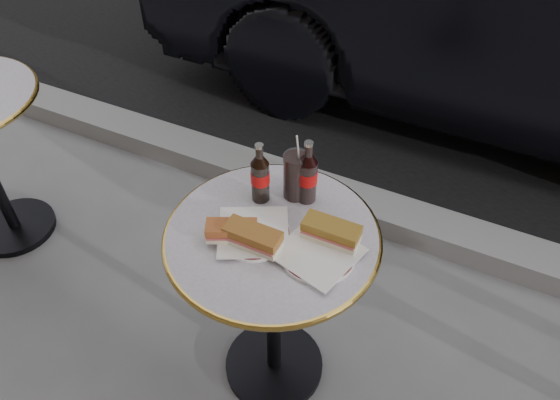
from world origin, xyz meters
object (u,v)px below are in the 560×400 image
at_px(bistro_table, 273,309).
at_px(cola_glass, 295,176).
at_px(plate_left, 254,234).
at_px(cola_bottle_left, 260,173).
at_px(plate_right, 318,254).
at_px(cola_bottle_right, 308,172).

bearing_deg(bistro_table, cola_glass, 93.22).
bearing_deg(plate_left, cola_glass, 80.22).
bearing_deg(cola_glass, cola_bottle_left, -145.68).
bearing_deg(plate_right, cola_bottle_right, 121.88).
height_order(plate_left, cola_glass, cola_glass).
bearing_deg(bistro_table, plate_left, -147.71).
relative_size(bistro_table, cola_bottle_right, 3.44).
distance_m(bistro_table, cola_bottle_left, 0.49).
relative_size(cola_bottle_left, cola_glass, 1.32).
height_order(bistro_table, cola_bottle_right, cola_bottle_right).
relative_size(bistro_table, plate_left, 3.56).
relative_size(plate_right, cola_glass, 1.35).
relative_size(plate_left, cola_bottle_right, 0.97).
height_order(plate_right, cola_bottle_left, cola_bottle_left).
xyz_separation_m(bistro_table, cola_bottle_left, (-0.10, 0.11, 0.47)).
xyz_separation_m(plate_right, cola_bottle_left, (-0.24, 0.13, 0.10)).
xyz_separation_m(plate_left, cola_bottle_right, (0.07, 0.20, 0.10)).
distance_m(cola_bottle_left, cola_bottle_right, 0.14).
distance_m(plate_right, cola_bottle_left, 0.29).
bearing_deg(bistro_table, cola_bottle_right, 80.74).
height_order(cola_bottle_left, cola_bottle_right, cola_bottle_right).
xyz_separation_m(bistro_table, plate_left, (-0.04, -0.03, 0.37)).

